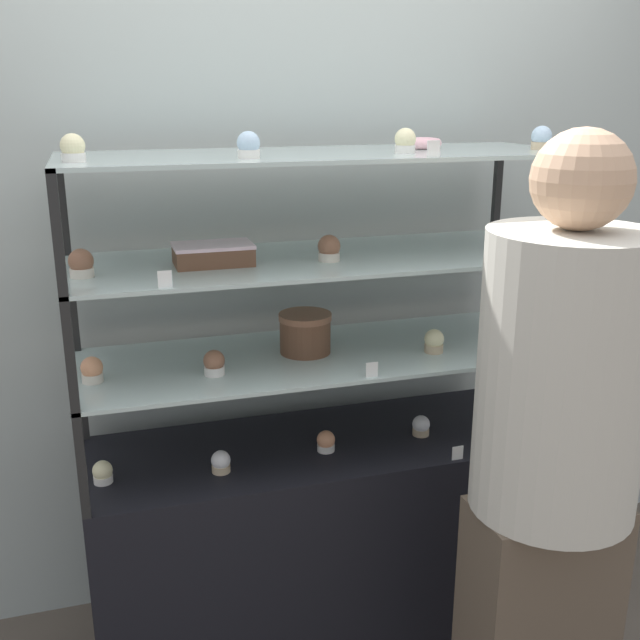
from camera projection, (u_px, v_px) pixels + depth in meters
ground_plane at (320, 629)px, 2.64m from camera, size 20.00×20.00×0.00m
back_wall at (287, 245)px, 2.63m from camera, size 8.00×0.05×2.60m
display_base at (320, 539)px, 2.54m from camera, size 1.48×0.52×0.73m
display_riser_lower at (320, 358)px, 2.34m from camera, size 1.48×0.52×0.31m
display_riser_middle at (320, 262)px, 2.25m from camera, size 1.48×0.52×0.31m
display_riser_upper at (320, 158)px, 2.16m from camera, size 1.48×0.52×0.31m
layer_cake_centerpiece at (305, 333)px, 2.32m from camera, size 0.16×0.16×0.13m
sheet_cake_frosted at (213, 254)px, 2.14m from camera, size 0.22×0.14×0.06m
cupcake_0 at (103, 473)px, 2.17m from camera, size 0.06×0.06×0.07m
cupcake_1 at (221, 462)px, 2.23m from camera, size 0.06×0.06×0.07m
cupcake_2 at (325, 442)px, 2.36m from camera, size 0.06×0.06×0.07m
cupcake_3 at (421, 426)px, 2.47m from camera, size 0.06×0.06×0.07m
cupcake_4 at (524, 419)px, 2.52m from camera, size 0.06×0.06×0.07m
price_tag_0 at (458, 453)px, 2.31m from camera, size 0.04×0.00×0.04m
cupcake_5 at (92, 370)px, 2.10m from camera, size 0.06×0.06×0.07m
cupcake_6 at (214, 363)px, 2.15m from camera, size 0.06×0.06×0.07m
cupcake_7 at (434, 341)px, 2.34m from camera, size 0.06×0.06×0.07m
cupcake_8 at (534, 336)px, 2.39m from camera, size 0.06×0.06×0.07m
price_tag_1 at (372, 370)px, 2.14m from camera, size 0.04×0.00×0.04m
cupcake_9 at (81, 264)px, 1.99m from camera, size 0.07×0.07×0.08m
cupcake_10 at (329, 249)px, 2.18m from camera, size 0.07×0.07×0.08m
cupcake_11 at (541, 240)px, 2.30m from camera, size 0.07×0.07×0.08m
price_tag_2 at (165, 279)px, 1.89m from camera, size 0.04×0.00×0.04m
cupcake_12 at (73, 149)px, 1.87m from camera, size 0.06×0.06×0.07m
cupcake_13 at (249, 146)px, 1.97m from camera, size 0.06×0.06×0.07m
cupcake_14 at (405, 141)px, 2.13m from camera, size 0.06×0.06×0.07m
cupcake_15 at (541, 138)px, 2.26m from camera, size 0.06×0.06×0.07m
price_tag_3 at (434, 149)px, 2.00m from camera, size 0.04×0.00×0.04m
donut_glazed at (423, 143)px, 2.30m from camera, size 0.12×0.12×0.03m
customer_figure at (553, 462)px, 1.87m from camera, size 0.41×0.41×1.75m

